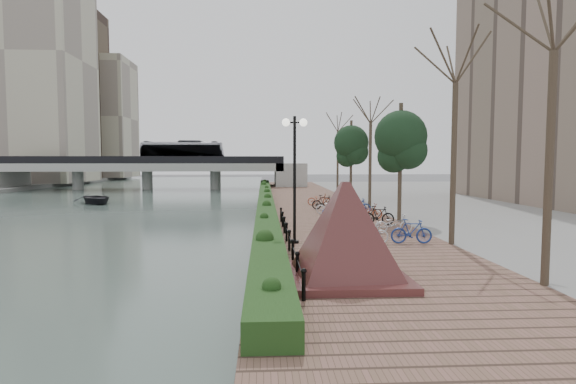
{
  "coord_description": "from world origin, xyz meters",
  "views": [
    {
      "loc": [
        0.46,
        -15.48,
        3.84
      ],
      "look_at": [
        1.89,
        10.85,
        2.0
      ],
      "focal_mm": 28.0,
      "sensor_mm": 36.0,
      "label": 1
    }
  ],
  "objects": [
    {
      "name": "motorcycle",
      "position": [
        3.25,
        2.67,
        1.0
      ],
      "size": [
        0.51,
        1.6,
        1.0
      ],
      "primitive_type": null,
      "rotation": [
        0.0,
        0.0,
        0.0
      ],
      "color": "black",
      "rests_on": "promenade"
    },
    {
      "name": "granite_monument",
      "position": [
        2.72,
        -3.16,
        1.9
      ],
      "size": [
        5.28,
        5.28,
        2.76
      ],
      "color": "#481F21",
      "rests_on": "promenade"
    },
    {
      "name": "hedge",
      "position": [
        0.6,
        20.0,
        0.8
      ],
      "size": [
        1.1,
        56.0,
        0.6
      ],
      "primitive_type": "cube",
      "color": "#1C3A15",
      "rests_on": "promenade"
    },
    {
      "name": "pedestrian",
      "position": [
        4.0,
        6.9,
        1.32
      ],
      "size": [
        0.67,
        0.52,
        1.64
      ],
      "primitive_type": "imported",
      "rotation": [
        0.0,
        0.0,
        3.38
      ],
      "color": "brown",
      "rests_on": "promenade"
    },
    {
      "name": "chain_fence",
      "position": [
        1.4,
        2.0,
        0.85
      ],
      "size": [
        0.1,
        14.1,
        0.7
      ],
      "color": "black",
      "rests_on": "promenade"
    },
    {
      "name": "street_trees",
      "position": [
        8.0,
        12.68,
        3.69
      ],
      "size": [
        3.2,
        37.12,
        6.8
      ],
      "color": "#35281F",
      "rests_on": "promenade"
    },
    {
      "name": "ground",
      "position": [
        0.0,
        0.0,
        0.0
      ],
      "size": [
        220.0,
        220.0,
        0.0
      ],
      "primitive_type": "plane",
      "color": "#59595B",
      "rests_on": "ground"
    },
    {
      "name": "bicycle_parking",
      "position": [
        5.49,
        9.93,
        0.97
      ],
      "size": [
        2.4,
        17.32,
        1.0
      ],
      "color": "silver",
      "rests_on": "promenade"
    },
    {
      "name": "river_water",
      "position": [
        -15.0,
        25.0,
        0.01
      ],
      "size": [
        30.0,
        130.0,
        0.02
      ],
      "primitive_type": "cube",
      "color": "#455651",
      "rests_on": "ground"
    },
    {
      "name": "far_buildings",
      "position": [
        -41.66,
        65.91,
        16.12
      ],
      "size": [
        35.0,
        38.0,
        38.0
      ],
      "color": "#B1AB94",
      "rests_on": "far_bank"
    },
    {
      "name": "inland_pavement",
      "position": [
        20.0,
        17.5,
        0.25
      ],
      "size": [
        24.0,
        75.0,
        0.5
      ],
      "primitive_type": "cube",
      "color": "gray",
      "rests_on": "ground"
    },
    {
      "name": "lamppost",
      "position": [
        1.7,
        2.55,
        4.17
      ],
      "size": [
        1.02,
        0.32,
        5.12
      ],
      "color": "black",
      "rests_on": "promenade"
    },
    {
      "name": "promenade",
      "position": [
        4.0,
        17.5,
        0.25
      ],
      "size": [
        8.0,
        75.0,
        0.5
      ],
      "primitive_type": "cube",
      "color": "brown",
      "rests_on": "ground"
    },
    {
      "name": "bridge",
      "position": [
        -14.02,
        45.0,
        3.37
      ],
      "size": [
        36.0,
        10.77,
        6.5
      ],
      "color": "#ACACA7",
      "rests_on": "ground"
    },
    {
      "name": "boat",
      "position": [
        -14.53,
        25.34,
        0.48
      ],
      "size": [
        5.09,
        5.43,
        0.92
      ],
      "primitive_type": "imported",
      "rotation": [
        0.0,
        0.0,
        0.6
      ],
      "color": "black",
      "rests_on": "river_water"
    }
  ]
}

